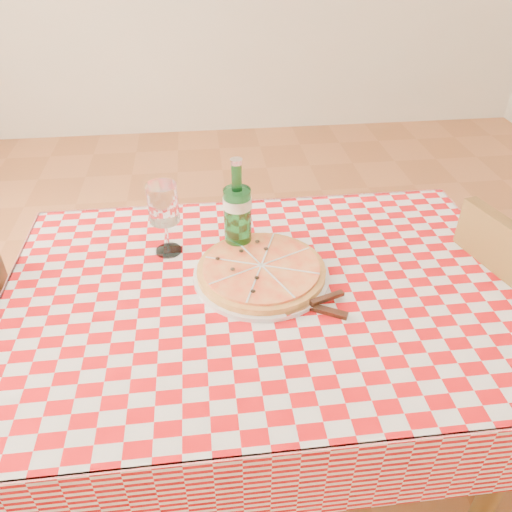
{
  "coord_description": "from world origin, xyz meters",
  "views": [
    {
      "loc": [
        -0.14,
        -0.95,
        1.55
      ],
      "look_at": [
        -0.02,
        0.06,
        0.82
      ],
      "focal_mm": 35.0,
      "sensor_mm": 36.0,
      "label": 1
    }
  ],
  "objects_px": {
    "dining_table": "(266,318)",
    "pizza_plate": "(261,270)",
    "wine_glass": "(165,220)",
    "water_bottle": "(237,207)"
  },
  "relations": [
    {
      "from": "dining_table",
      "to": "wine_glass",
      "type": "distance_m",
      "value": 0.37
    },
    {
      "from": "dining_table",
      "to": "pizza_plate",
      "type": "xyz_separation_m",
      "value": [
        -0.01,
        0.05,
        0.12
      ]
    },
    {
      "from": "dining_table",
      "to": "water_bottle",
      "type": "distance_m",
      "value": 0.3
    },
    {
      "from": "water_bottle",
      "to": "wine_glass",
      "type": "height_order",
      "value": "water_bottle"
    },
    {
      "from": "pizza_plate",
      "to": "dining_table",
      "type": "bearing_deg",
      "value": -81.73
    },
    {
      "from": "wine_glass",
      "to": "pizza_plate",
      "type": "bearing_deg",
      "value": -30.81
    },
    {
      "from": "dining_table",
      "to": "wine_glass",
      "type": "height_order",
      "value": "wine_glass"
    },
    {
      "from": "wine_glass",
      "to": "water_bottle",
      "type": "bearing_deg",
      "value": -4.73
    },
    {
      "from": "water_bottle",
      "to": "wine_glass",
      "type": "relative_size",
      "value": 1.33
    },
    {
      "from": "pizza_plate",
      "to": "water_bottle",
      "type": "xyz_separation_m",
      "value": [
        -0.05,
        0.13,
        0.11
      ]
    }
  ]
}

